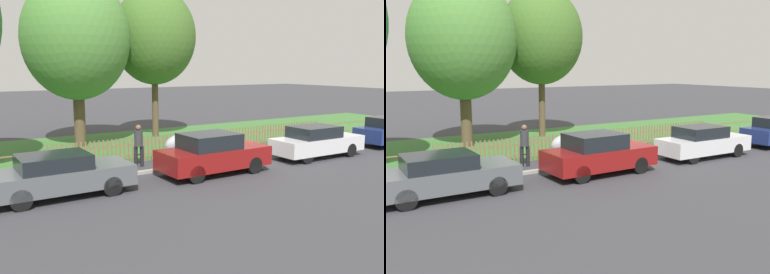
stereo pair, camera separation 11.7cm
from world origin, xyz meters
The scene contains 11 objects.
ground_plane centered at (0.00, 0.00, 0.00)m, with size 120.00×120.00×0.00m, color #38383D.
kerb_stone centered at (0.00, 0.10, 0.06)m, with size 40.01×0.20×0.12m, color #9E998E.
grass_strip centered at (0.00, 6.25, 0.01)m, with size 40.01×8.30×0.01m, color #3D7033.
park_fence centered at (0.00, 2.11, 0.54)m, with size 40.01×0.05×1.07m.
parked_car_black_saloon centered at (-7.57, -1.17, 0.70)m, with size 4.38×1.79×1.36m.
parked_car_navy_estate centered at (-1.93, -1.25, 0.78)m, with size 4.27×1.90×1.56m.
parked_car_red_compact centered at (3.66, -1.18, 0.72)m, with size 4.36×1.63×1.42m.
covered_motorcycle centered at (-1.57, 1.45, 0.71)m, with size 2.00×0.88×1.17m.
tree_behind_motorcycle centered at (-4.51, 6.87, 5.35)m, with size 5.25×5.25×8.39m.
tree_mid_park centered at (0.12, 7.68, 5.64)m, with size 4.65×4.65×8.33m.
pedestrian_near_fence centered at (-3.81, 1.29, 0.96)m, with size 0.45×0.45×1.70m.
Camera 2 is at (-10.63, -14.32, 4.01)m, focal length 40.00 mm.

